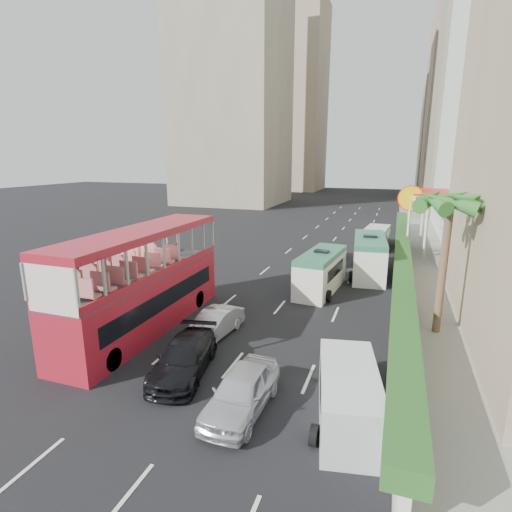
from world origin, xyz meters
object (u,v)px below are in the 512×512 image
at_px(double_decker_bus, 143,280).
at_px(car_black, 185,373).
at_px(car_silver_lane_b, 242,410).
at_px(panel_van_near, 349,397).
at_px(car_silver_lane_a, 215,336).
at_px(minibus_near, 321,272).
at_px(palm_tree, 443,268).
at_px(van_asset, 331,262).
at_px(minibus_far, 369,256).
at_px(shell_station, 448,223).
at_px(panel_van_far, 376,238).

distance_m(double_decker_bus, car_black, 5.74).
distance_m(car_silver_lane_b, panel_van_near, 3.65).
bearing_deg(panel_van_near, car_silver_lane_a, 136.40).
bearing_deg(minibus_near, palm_tree, -29.99).
height_order(car_black, van_asset, van_asset).
bearing_deg(double_decker_bus, minibus_near, 50.35).
bearing_deg(panel_van_near, minibus_near, 93.54).
bearing_deg(car_black, double_decker_bus, 129.95).
bearing_deg(minibus_near, minibus_far, 65.87).
bearing_deg(van_asset, car_black, -107.97).
height_order(panel_van_near, shell_station, shell_station).
bearing_deg(car_silver_lane_b, car_silver_lane_a, 125.38).
distance_m(car_silver_lane_a, panel_van_far, 23.48).
bearing_deg(minibus_far, van_asset, 131.63).
xyz_separation_m(car_silver_lane_b, van_asset, (-0.32, 21.03, 0.00)).
relative_size(car_silver_lane_b, panel_van_far, 0.86).
xyz_separation_m(car_silver_lane_b, panel_van_near, (3.49, 0.59, 0.91)).
distance_m(car_silver_lane_a, palm_tree, 11.30).
bearing_deg(panel_van_near, car_black, 161.42).
bearing_deg(double_decker_bus, palm_tree, 16.16).
distance_m(car_silver_lane_a, car_black, 3.55).
xyz_separation_m(double_decker_bus, minibus_near, (7.25, 8.75, -1.25)).
xyz_separation_m(car_black, minibus_near, (3.24, 11.99, 1.28)).
relative_size(minibus_far, palm_tree, 1.01).
bearing_deg(car_silver_lane_b, car_black, 155.49).
height_order(car_silver_lane_b, shell_station, shell_station).
height_order(double_decker_bus, panel_van_far, double_decker_bus).
relative_size(car_silver_lane_b, shell_station, 0.53).
relative_size(double_decker_bus, palm_tree, 1.72).
height_order(car_silver_lane_b, panel_van_near, panel_van_near).
bearing_deg(car_silver_lane_a, car_black, -77.89).
bearing_deg(minibus_near, car_black, -99.20).
height_order(car_black, panel_van_far, panel_van_far).
relative_size(double_decker_bus, van_asset, 2.26).
xyz_separation_m(car_silver_lane_a, panel_van_near, (6.87, -4.43, 0.91)).
bearing_deg(minibus_near, van_asset, 99.83).
bearing_deg(minibus_far, car_silver_lane_b, -104.36).
xyz_separation_m(minibus_near, panel_van_near, (3.29, -12.88, -0.37)).
distance_m(double_decker_bus, van_asset, 17.83).
bearing_deg(shell_station, van_asset, -144.19).
xyz_separation_m(panel_van_near, shell_station, (5.46, 27.13, 1.84)).
bearing_deg(double_decker_bus, van_asset, 67.57).
xyz_separation_m(double_decker_bus, minibus_far, (9.91, 13.35, -1.10)).
height_order(minibus_far, palm_tree, palm_tree).
bearing_deg(car_silver_lane_a, shell_station, 68.22).
xyz_separation_m(car_black, shell_station, (11.99, 26.24, 2.75)).
relative_size(car_silver_lane_a, car_black, 0.83).
distance_m(car_black, shell_station, 28.98).
xyz_separation_m(double_decker_bus, palm_tree, (13.80, 4.00, 0.85)).
relative_size(car_silver_lane_b, van_asset, 0.87).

